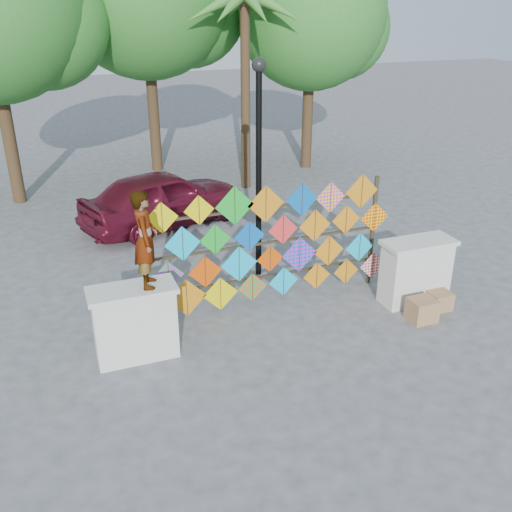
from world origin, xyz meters
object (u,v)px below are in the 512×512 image
at_px(kite_rack, 272,245).
at_px(sedan, 164,198).
at_px(lamppost, 259,151).
at_px(vendor_woman, 145,239).

xyz_separation_m(kite_rack, sedan, (-1.00, 4.87, -0.49)).
bearing_deg(lamppost, kite_rack, -100.14).
bearing_deg(vendor_woman, sedan, -2.39).
height_order(kite_rack, lamppost, lamppost).
distance_m(kite_rack, sedan, 5.00).
height_order(vendor_woman, lamppost, lamppost).
bearing_deg(lamppost, sedan, 108.84).
distance_m(kite_rack, lamppost, 1.95).
bearing_deg(kite_rack, vendor_woman, -159.48).
xyz_separation_m(vendor_woman, lamppost, (2.72, 2.20, 0.62)).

